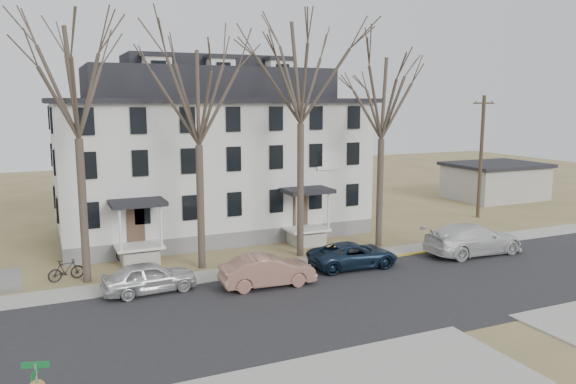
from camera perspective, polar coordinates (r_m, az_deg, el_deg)
name	(u,v)px	position (r m, az deg, el deg)	size (l,w,h in m)	color
ground	(377,315)	(25.03, 8.99, -12.20)	(120.00, 120.00, 0.00)	olive
main_road	(353,300)	(26.62, 6.60, -10.82)	(120.00, 10.00, 0.04)	#27272A
far_sidewalk	(298,265)	(31.65, 1.00, -7.46)	(120.00, 2.00, 0.08)	#A09F97
yellow_curb	(382,259)	(33.27, 9.55, -6.75)	(14.00, 0.25, 0.06)	gold
boarding_house	(211,155)	(39.11, -7.87, 3.72)	(20.80, 12.36, 12.05)	slate
distant_building	(495,181)	(55.87, 20.29, 1.07)	(8.50, 6.50, 3.35)	#A09F97
tree_far_left	(75,75)	(29.30, -20.83, 11.09)	(8.40, 8.40, 13.72)	#473B31
tree_mid_left	(198,91)	(30.27, -9.17, 10.09)	(7.80, 7.80, 12.74)	#473B31
tree_center	(301,65)	(32.41, 1.32, 12.77)	(9.00, 9.00, 14.70)	#473B31
tree_mid_right	(382,92)	(35.07, 9.57, 9.96)	(7.80, 7.80, 12.74)	#473B31
utility_pole_far	(481,155)	(46.04, 19.02, 3.54)	(2.00, 0.28, 9.50)	#3D3023
car_silver	(149,278)	(27.86, -13.90, -8.46)	(1.78, 4.43, 1.51)	silver
car_tan	(267,271)	(27.98, -2.10, -8.07)	(1.64, 4.71, 1.55)	#9D6A5B
car_navy	(353,256)	(31.23, 6.64, -6.43)	(2.30, 4.98, 1.38)	#132337
car_white	(473,240)	(35.35, 18.30, -4.63)	(2.53, 6.22, 1.80)	silver
bicycle_left	(132,254)	(33.44, -15.58, -6.04)	(0.63, 1.80, 0.95)	black
bicycle_right	(66,271)	(30.96, -21.62, -7.46)	(0.51, 1.81, 1.09)	black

